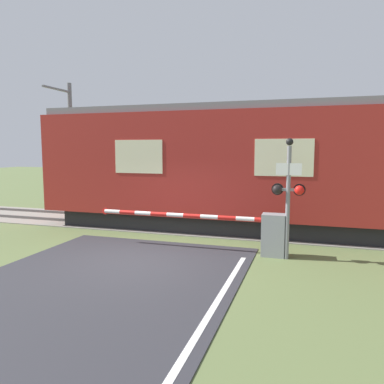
% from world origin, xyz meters
% --- Properties ---
extents(ground_plane, '(80.00, 80.00, 0.00)m').
position_xyz_m(ground_plane, '(0.00, 0.00, 0.00)').
color(ground_plane, '#5B6B3D').
extents(track_bed, '(36.00, 3.20, 0.13)m').
position_xyz_m(track_bed, '(0.00, 4.49, 0.02)').
color(track_bed, gray).
rests_on(track_bed, ground_plane).
extents(train, '(16.96, 3.19, 4.27)m').
position_xyz_m(train, '(3.41, 4.49, 2.18)').
color(train, black).
rests_on(train, ground_plane).
extents(crossing_barrier, '(5.40, 0.44, 1.13)m').
position_xyz_m(crossing_barrier, '(2.86, 1.48, 0.63)').
color(crossing_barrier, gray).
rests_on(crossing_barrier, ground_plane).
extents(signal_post, '(0.84, 0.26, 3.09)m').
position_xyz_m(signal_post, '(3.65, 1.30, 1.77)').
color(signal_post, gray).
rests_on(signal_post, ground_plane).
extents(catenary_pole, '(0.20, 1.90, 5.80)m').
position_xyz_m(catenary_pole, '(-6.44, 6.57, 3.05)').
color(catenary_pole, slate).
rests_on(catenary_pole, ground_plane).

